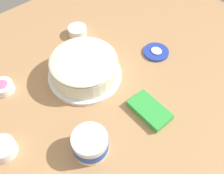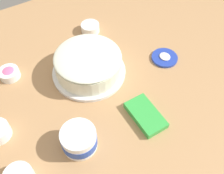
{
  "view_description": "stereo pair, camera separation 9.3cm",
  "coord_description": "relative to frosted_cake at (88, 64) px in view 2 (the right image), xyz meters",
  "views": [
    {
      "loc": [
        0.36,
        -0.38,
        0.77
      ],
      "look_at": [
        -0.07,
        -0.01,
        0.04
      ],
      "focal_mm": 41.73,
      "sensor_mm": 36.0,
      "label": 1
    },
    {
      "loc": [
        0.41,
        -0.31,
        0.77
      ],
      "look_at": [
        -0.07,
        -0.01,
        0.04
      ],
      "focal_mm": 41.73,
      "sensor_mm": 36.0,
      "label": 2
    }
  ],
  "objects": [
    {
      "name": "frosting_tub_lid",
      "position": [
        0.09,
        0.3,
        -0.04
      ],
      "size": [
        0.11,
        0.11,
        0.02
      ],
      "color": "#233DAD",
      "rests_on": "ground_plane"
    },
    {
      "name": "candy_box_lower",
      "position": [
        0.28,
        0.07,
        -0.04
      ],
      "size": [
        0.15,
        0.08,
        0.02
      ],
      "primitive_type": "cube",
      "rotation": [
        0.0,
        0.0,
        -0.0
      ],
      "color": "green",
      "rests_on": "ground_plane"
    },
    {
      "name": "frosted_cake",
      "position": [
        0.0,
        0.0,
        0.0
      ],
      "size": [
        0.28,
        0.28,
        0.1
      ],
      "color": "white",
      "rests_on": "ground_plane"
    },
    {
      "name": "sprinkle_bowl_blue",
      "position": [
        -0.21,
        0.12,
        -0.03
      ],
      "size": [
        0.08,
        0.08,
        0.04
      ],
      "color": "white",
      "rests_on": "ground_plane"
    },
    {
      "name": "frosting_tub",
      "position": [
        0.25,
        -0.17,
        -0.01
      ],
      "size": [
        0.11,
        0.11,
        0.08
      ],
      "color": "white",
      "rests_on": "ground_plane"
    },
    {
      "name": "ground_plane",
      "position": [
        0.2,
        0.04,
        -0.05
      ],
      "size": [
        1.54,
        1.54,
        0.0
      ],
      "primitive_type": "plane",
      "color": "tan"
    },
    {
      "name": "sprinkle_bowl_pink",
      "position": [
        -0.14,
        -0.27,
        -0.03
      ],
      "size": [
        0.08,
        0.08,
        0.04
      ],
      "color": "white",
      "rests_on": "ground_plane"
    }
  ]
}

